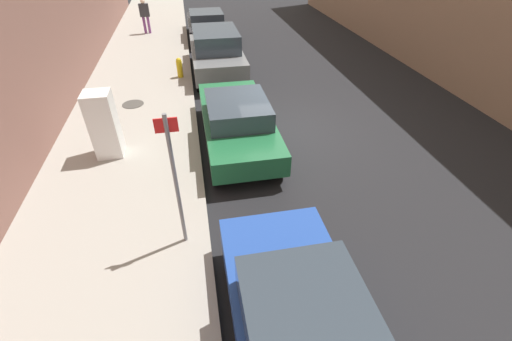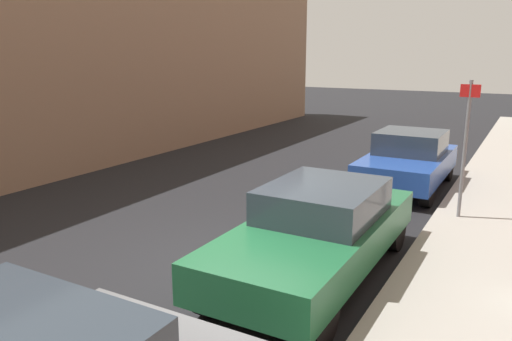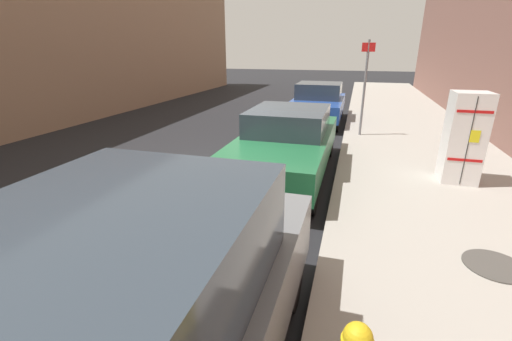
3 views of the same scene
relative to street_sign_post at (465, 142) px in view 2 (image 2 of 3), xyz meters
The scene contains 4 objects.
ground_plane 5.37m from the street_sign_post, 52.83° to the left, with size 80.00×80.00×0.00m, color black.
street_sign_post is the anchor object (origin of this frame).
parked_hatchback_blue 2.94m from the street_sign_post, 56.27° to the right, with size 1.79×3.89×1.43m.
parked_sedan_green 3.99m from the street_sign_post, 66.52° to the left, with size 1.80×4.63×1.42m.
Camera 2 is at (-4.22, 6.17, 3.37)m, focal length 35.00 mm.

